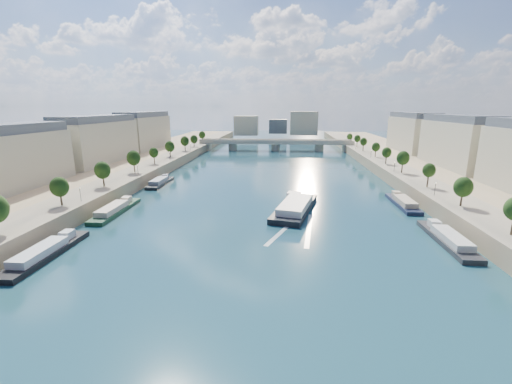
# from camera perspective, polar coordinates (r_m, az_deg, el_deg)

# --- Properties ---
(ground) EXTENTS (700.00, 700.00, 0.00)m
(ground) POSITION_cam_1_polar(r_m,az_deg,el_deg) (125.42, 1.81, -0.64)
(ground) COLOR #0B2434
(ground) RESTS_ON ground
(quay_left) EXTENTS (44.00, 520.00, 5.00)m
(quay_left) POSITION_cam_1_polar(r_m,az_deg,el_deg) (146.90, -27.50, 0.95)
(quay_left) COLOR #9E8460
(quay_left) RESTS_ON ground
(quay_right) EXTENTS (44.00, 520.00, 5.00)m
(quay_right) POSITION_cam_1_polar(r_m,az_deg,el_deg) (141.23, 32.43, -0.15)
(quay_right) COLOR #9E8460
(quay_right) RESTS_ON ground
(pave_left) EXTENTS (14.00, 520.00, 0.10)m
(pave_left) POSITION_cam_1_polar(r_m,az_deg,el_deg) (139.04, -22.36, 1.90)
(pave_left) COLOR gray
(pave_left) RESTS_ON quay_left
(pave_right) EXTENTS (14.00, 520.00, 0.10)m
(pave_right) POSITION_cam_1_polar(r_m,az_deg,el_deg) (134.30, 26.91, 1.03)
(pave_right) COLOR gray
(pave_right) RESTS_ON quay_right
(trees_left) EXTENTS (4.80, 268.80, 8.26)m
(trees_left) POSITION_cam_1_polar(r_m,az_deg,el_deg) (138.97, -21.47, 4.26)
(trees_left) COLOR #382B1E
(trees_left) RESTS_ON ground
(trees_right) EXTENTS (4.80, 268.80, 8.26)m
(trees_right) POSITION_cam_1_polar(r_m,az_deg,el_deg) (141.76, 24.92, 4.10)
(trees_right) COLOR #382B1E
(trees_right) RESTS_ON ground
(lamps_left) EXTENTS (0.36, 200.36, 4.28)m
(lamps_left) POSITION_cam_1_polar(r_m,az_deg,el_deg) (127.77, -22.65, 2.13)
(lamps_left) COLOR black
(lamps_left) RESTS_ON ground
(lamps_right) EXTENTS (0.36, 200.36, 4.28)m
(lamps_right) POSITION_cam_1_polar(r_m,az_deg,el_deg) (136.72, 24.52, 2.66)
(lamps_right) COLOR black
(lamps_right) RESTS_ON ground
(buildings_left) EXTENTS (16.00, 226.00, 23.20)m
(buildings_left) POSITION_cam_1_polar(r_m,az_deg,el_deg) (161.85, -29.78, 6.78)
(buildings_left) COLOR #C3B896
(buildings_left) RESTS_ON ground
(buildings_right) EXTENTS (16.00, 226.00, 23.20)m
(buildings_right) POSITION_cam_1_polar(r_m,az_deg,el_deg) (155.77, 35.34, 5.83)
(buildings_right) COLOR #C3B896
(buildings_right) RESTS_ON ground
(skyline) EXTENTS (79.00, 42.00, 22.00)m
(skyline) POSITION_cam_1_polar(r_m,az_deg,el_deg) (341.14, 4.21, 11.16)
(skyline) COLOR #C3B896
(skyline) RESTS_ON ground
(bridge) EXTENTS (112.00, 12.00, 8.15)m
(bridge) POSITION_cam_1_polar(r_m,az_deg,el_deg) (255.21, 3.28, 8.04)
(bridge) COLOR #C1B79E
(bridge) RESTS_ON ground
(tour_barge) EXTENTS (16.21, 33.00, 4.31)m
(tour_barge) POSITION_cam_1_polar(r_m,az_deg,el_deg) (107.81, 6.52, -2.49)
(tour_barge) COLOR black
(tour_barge) RESTS_ON ground
(wake) EXTENTS (13.56, 25.97, 0.04)m
(wake) POSITION_cam_1_polar(r_m,az_deg,el_deg) (92.55, 6.82, -6.14)
(wake) COLOR silver
(wake) RESTS_ON ground
(moored_barges_left) EXTENTS (5.00, 162.31, 3.60)m
(moored_barges_left) POSITION_cam_1_polar(r_m,az_deg,el_deg) (88.77, -31.46, -8.55)
(moored_barges_left) COLOR #181D35
(moored_barges_left) RESTS_ON ground
(moored_barges_right) EXTENTS (5.00, 125.46, 3.60)m
(moored_barges_right) POSITION_cam_1_polar(r_m,az_deg,el_deg) (79.25, 35.03, -11.68)
(moored_barges_right) COLOR black
(moored_barges_right) RESTS_ON ground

